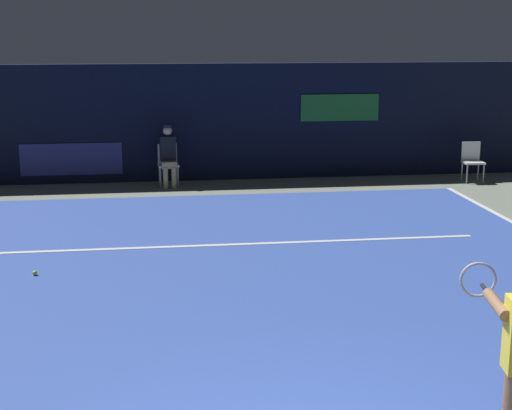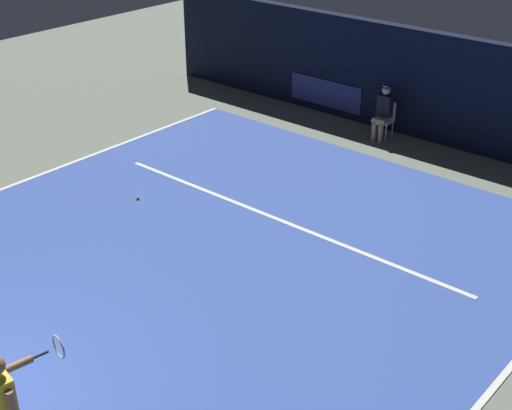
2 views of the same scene
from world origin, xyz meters
The scene contains 7 objects.
ground_plane centered at (0.00, 4.83, 0.00)m, with size 31.91×31.91×0.00m, color gray.
court_surface centered at (0.00, 4.83, 0.01)m, with size 10.56×11.67×0.01m, color #3856B2.
line_service centered at (0.00, 6.88, 0.01)m, with size 8.23×0.10×0.01m, color white.
back_wall centered at (0.00, 12.49, 1.30)m, with size 16.04×0.33×2.60m.
line_judge_on_chair centered at (-0.70, 11.76, 0.69)m, with size 0.47×0.55×1.32m.
courtside_chair_near centered at (6.04, 11.41, 0.50)m, with size 0.46×0.44×0.88m.
tennis_ball centered at (-2.71, 5.69, 0.05)m, with size 0.07×0.07×0.07m, color #CCE033.
Camera 1 is at (-1.05, -4.91, 3.35)m, focal length 54.54 mm.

